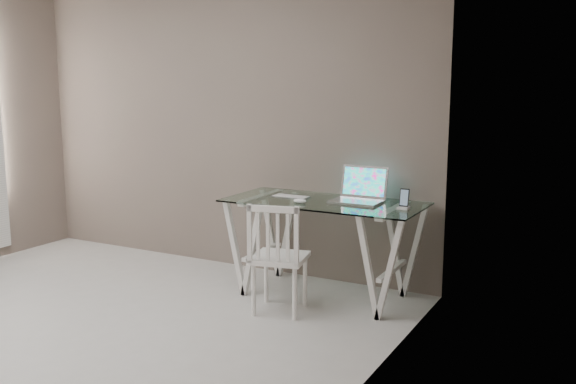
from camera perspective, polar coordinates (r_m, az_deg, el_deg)
desk at (r=4.94m, az=3.19°, el=-4.96°), size 1.50×0.70×0.75m
chair at (r=4.53m, az=-0.97°, el=-5.48°), size 0.44×0.44×0.81m
laptop at (r=4.87m, az=6.40°, el=-0.10°), size 0.37×0.32×0.26m
keyboard at (r=5.02m, az=0.25°, el=-0.41°), size 0.30×0.13×0.01m
mouse at (r=4.77m, az=1.06°, el=-0.79°), size 0.10×0.06×0.03m
phone_dock at (r=4.62m, az=10.26°, el=-1.00°), size 0.08×0.08×0.14m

